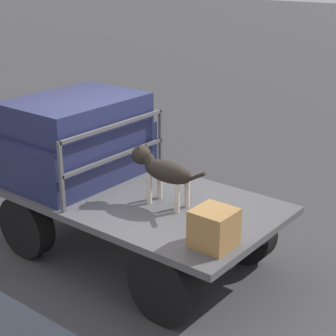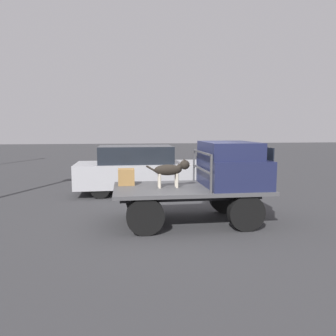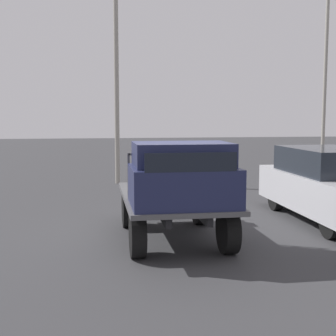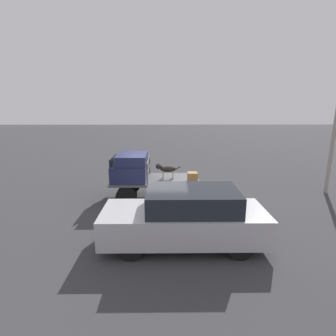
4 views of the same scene
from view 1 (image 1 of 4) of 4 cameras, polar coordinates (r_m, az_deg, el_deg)
name	(u,v)px [view 1 (image 1 of 4)]	position (r m, az deg, el deg)	size (l,w,h in m)	color
ground_plane	(135,257)	(7.03, -3.37, -9.00)	(80.00, 80.00, 0.00)	#38383A
flatbed_truck	(134,213)	(6.75, -3.47, -4.62)	(3.48, 1.85, 0.84)	black
truck_cab	(74,139)	(7.14, -9.54, 2.92)	(1.35, 1.73, 1.03)	#1E2347
truck_headboard	(115,147)	(6.64, -5.39, 2.18)	(0.04, 1.73, 0.81)	#4C4C4F
dog	(161,169)	(6.26, -0.70, -0.10)	(1.04, 0.25, 0.66)	beige
cargo_crate	(214,228)	(5.43, 4.69, -6.10)	(0.38, 0.38, 0.38)	olive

